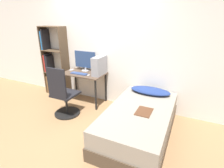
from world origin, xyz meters
TOP-DOWN VIEW (x-y plane):
  - ground_plane at (0.00, 0.00)m, footprint 14.00×14.00m
  - wall_back at (0.00, 1.33)m, footprint 8.00×0.05m
  - desk at (-0.31, 1.02)m, footprint 0.96×0.57m
  - bookshelf at (-1.37, 1.16)m, footprint 0.64×0.30m
  - office_chair at (-0.35, 0.31)m, footprint 0.53×0.53m
  - bed at (1.23, 0.36)m, footprint 1.03×1.90m
  - pillow at (1.23, 1.05)m, footprint 0.78×0.36m
  - magazine at (1.32, 0.28)m, footprint 0.24×0.32m
  - monitor at (-0.38, 1.20)m, footprint 0.57×0.19m
  - keyboard at (-0.37, 0.91)m, footprint 0.40×0.12m
  - pc_tower at (0.06, 1.08)m, footprint 0.17×0.42m
  - mouse at (-0.11, 0.91)m, footprint 0.06×0.09m
  - phone at (-0.71, 1.10)m, footprint 0.07×0.14m

SIDE VIEW (x-z plane):
  - ground_plane at x=0.00m, z-range 0.00..0.00m
  - bed at x=1.23m, z-range 0.00..0.50m
  - office_chair at x=-0.35m, z-range -0.12..0.93m
  - magazine at x=1.32m, z-range 0.50..0.51m
  - pillow at x=1.23m, z-range 0.50..0.61m
  - desk at x=-0.31m, z-range 0.24..0.97m
  - phone at x=-0.71m, z-range 0.73..0.74m
  - keyboard at x=-0.37m, z-range 0.73..0.75m
  - mouse at x=-0.11m, z-range 0.73..0.75m
  - bookshelf at x=-1.37m, z-range -0.07..1.65m
  - pc_tower at x=0.06m, z-range 0.73..1.13m
  - monitor at x=-0.38m, z-range 0.74..1.21m
  - wall_back at x=0.00m, z-range 0.00..2.50m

